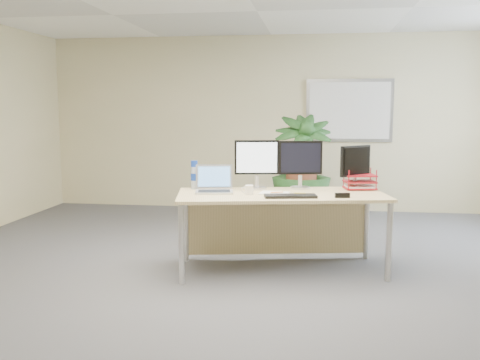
# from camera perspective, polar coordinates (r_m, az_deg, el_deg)

# --- Properties ---
(floor) EXTENTS (8.00, 8.00, 0.00)m
(floor) POSITION_cam_1_polar(r_m,az_deg,el_deg) (4.69, -1.04, -12.09)
(floor) COLOR #494A4E
(floor) RESTS_ON ground
(back_wall) EXTENTS (7.00, 0.04, 2.70)m
(back_wall) POSITION_cam_1_polar(r_m,az_deg,el_deg) (8.39, 3.28, 6.05)
(back_wall) COLOR beige
(back_wall) RESTS_ON floor
(whiteboard) EXTENTS (1.30, 0.04, 0.95)m
(whiteboard) POSITION_cam_1_polar(r_m,az_deg,el_deg) (8.34, 11.58, 7.27)
(whiteboard) COLOR #A1A1A6
(whiteboard) RESTS_ON back_wall
(desk) EXTENTS (2.12, 1.20, 0.77)m
(desk) POSITION_cam_1_polar(r_m,az_deg,el_deg) (5.32, 4.30, -2.98)
(desk) COLOR tan
(desk) RESTS_ON floor
(floor_plant) EXTENTS (0.96, 0.96, 1.50)m
(floor_plant) POSITION_cam_1_polar(r_m,az_deg,el_deg) (6.98, 6.56, 0.75)
(floor_plant) COLOR #123215
(floor_plant) RESTS_ON floor
(monitor_left) EXTENTS (0.45, 0.20, 0.50)m
(monitor_left) POSITION_cam_1_polar(r_m,az_deg,el_deg) (5.41, 1.79, 2.02)
(monitor_left) COLOR silver
(monitor_left) RESTS_ON desk
(monitor_right) EXTENTS (0.44, 0.20, 0.49)m
(monitor_right) POSITION_cam_1_polar(r_m,az_deg,el_deg) (5.46, 6.46, 1.98)
(monitor_right) COLOR silver
(monitor_right) RESTS_ON desk
(monitor_dark) EXTENTS (0.31, 0.30, 0.44)m
(monitor_dark) POSITION_cam_1_polar(r_m,az_deg,el_deg) (5.53, 12.21, 1.65)
(monitor_dark) COLOR silver
(monitor_dark) RESTS_ON desk
(laptop) EXTENTS (0.42, 0.38, 0.26)m
(laptop) POSITION_cam_1_polar(r_m,az_deg,el_deg) (5.25, -2.78, -0.60)
(laptop) COLOR #BABABE
(laptop) RESTS_ON desk
(keyboard) EXTENTS (0.50, 0.24, 0.03)m
(keyboard) POSITION_cam_1_polar(r_m,az_deg,el_deg) (4.95, 5.40, -1.71)
(keyboard) COLOR black
(keyboard) RESTS_ON desk
(coffee_mug) EXTENTS (0.12, 0.08, 0.09)m
(coffee_mug) POSITION_cam_1_polar(r_m,az_deg,el_deg) (5.09, 0.95, -1.06)
(coffee_mug) COLOR white
(coffee_mug) RESTS_ON desk
(spiral_notebook) EXTENTS (0.30, 0.24, 0.01)m
(spiral_notebook) POSITION_cam_1_polar(r_m,az_deg,el_deg) (5.16, 3.71, -1.40)
(spiral_notebook) COLOR white
(spiral_notebook) RESTS_ON desk
(orange_pen) EXTENTS (0.12, 0.06, 0.01)m
(orange_pen) POSITION_cam_1_polar(r_m,az_deg,el_deg) (5.14, 3.96, -1.31)
(orange_pen) COLOR orange
(orange_pen) RESTS_ON spiral_notebook
(yellow_highlighter) EXTENTS (0.11, 0.03, 0.01)m
(yellow_highlighter) POSITION_cam_1_polar(r_m,az_deg,el_deg) (5.15, 6.41, -1.43)
(yellow_highlighter) COLOR yellow
(yellow_highlighter) RESTS_ON desk
(water_bottle) EXTENTS (0.07, 0.07, 0.29)m
(water_bottle) POSITION_cam_1_polar(r_m,az_deg,el_deg) (5.45, -4.89, 0.49)
(water_bottle) COLOR silver
(water_bottle) RESTS_ON desk
(letter_tray) EXTENTS (0.34, 0.28, 0.14)m
(letter_tray) POSITION_cam_1_polar(r_m,az_deg,el_deg) (5.55, 12.65, -0.30)
(letter_tray) COLOR #A1131C
(letter_tray) RESTS_ON desk
(stapler) EXTENTS (0.14, 0.06, 0.05)m
(stapler) POSITION_cam_1_polar(r_m,az_deg,el_deg) (5.00, 10.86, -1.62)
(stapler) COLOR black
(stapler) RESTS_ON desk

